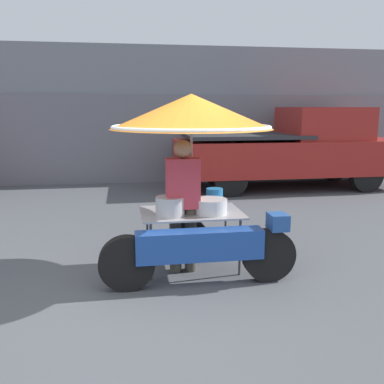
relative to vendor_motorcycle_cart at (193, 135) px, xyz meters
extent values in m
plane|color=#4C4F54|center=(-0.58, -0.95, -1.60)|extent=(36.00, 36.00, 0.00)
cube|color=gray|center=(-0.58, 7.26, 0.13)|extent=(28.00, 2.00, 3.46)
cube|color=slate|center=(-0.58, 6.23, -0.48)|extent=(23.80, 0.06, 2.25)
cylinder|color=black|center=(0.78, -0.50, -1.30)|extent=(0.59, 0.14, 0.59)
cylinder|color=black|center=(-0.79, -0.50, -1.30)|extent=(0.59, 0.14, 0.59)
cube|color=#1E479E|center=(0.00, -0.50, -1.14)|extent=(1.38, 0.24, 0.32)
cube|color=#234C93|center=(0.87, -0.50, -0.92)|extent=(0.20, 0.24, 0.18)
cylinder|color=black|center=(0.00, 0.31, -1.33)|extent=(0.54, 0.14, 0.54)
cylinder|color=#515156|center=(0.50, -0.29, -1.27)|extent=(0.03, 0.03, 0.67)
cylinder|color=#515156|center=(0.50, 0.41, -1.27)|extent=(0.03, 0.03, 0.67)
cylinder|color=#515156|center=(-0.51, -0.29, -1.27)|extent=(0.03, 0.03, 0.67)
cylinder|color=#515156|center=(-0.51, 0.41, -1.27)|extent=(0.03, 0.03, 0.67)
cube|color=#9E9EA3|center=(0.00, 0.06, -0.92)|extent=(1.20, 0.82, 0.02)
cylinder|color=#B2B2B7|center=(0.00, 0.06, -0.42)|extent=(0.03, 0.03, 0.98)
cone|color=orange|center=(0.00, 0.06, 0.27)|extent=(1.87, 1.87, 0.40)
torus|color=white|center=(0.00, 0.06, 0.09)|extent=(1.83, 1.83, 0.05)
cylinder|color=#B7B7BC|center=(-0.27, -0.08, -0.80)|extent=(0.34, 0.34, 0.22)
cylinder|color=silver|center=(0.20, -0.06, -0.82)|extent=(0.39, 0.39, 0.18)
cylinder|color=silver|center=(-0.06, 0.22, -0.88)|extent=(0.26, 0.26, 0.07)
cylinder|color=#1E6BB2|center=(0.32, 0.29, -0.80)|extent=(0.21, 0.21, 0.23)
cylinder|color=#4C473D|center=(-0.21, -0.06, -1.22)|extent=(0.14, 0.14, 0.77)
cylinder|color=#4C473D|center=(-0.03, -0.06, -1.22)|extent=(0.14, 0.14, 0.77)
cube|color=#C13847|center=(-0.12, -0.06, -0.54)|extent=(0.38, 0.22, 0.58)
sphere|color=#A87A5B|center=(-0.12, -0.06, -0.15)|extent=(0.21, 0.21, 0.21)
cylinder|color=black|center=(4.73, 4.10, -1.23)|extent=(0.73, 0.24, 0.73)
cylinder|color=black|center=(4.73, 5.69, -1.23)|extent=(0.73, 0.24, 0.73)
cylinder|color=black|center=(1.52, 4.10, -1.23)|extent=(0.73, 0.24, 0.73)
cylinder|color=black|center=(1.52, 5.69, -1.23)|extent=(0.73, 0.24, 0.73)
cube|color=#A3231E|center=(3.13, 4.90, -0.83)|extent=(5.36, 1.87, 0.80)
cube|color=#A3231E|center=(3.98, 4.90, -0.05)|extent=(1.82, 1.72, 0.76)
cube|color=#2D2D33|center=(2.05, 4.90, -0.33)|extent=(2.78, 1.79, 0.08)
camera|label=1|loc=(-0.80, -4.83, 0.31)|focal=40.00mm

